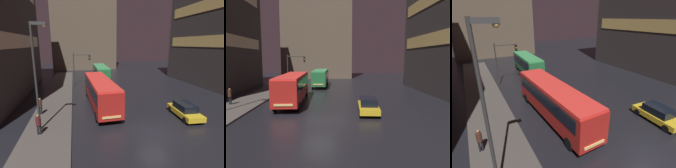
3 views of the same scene
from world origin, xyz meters
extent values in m
plane|color=black|center=(0.00, 0.00, 0.00)|extent=(120.00, 120.00, 0.00)
cube|color=#47423D|center=(-9.00, 10.00, 0.07)|extent=(4.00, 48.00, 0.15)
cube|color=#383333|center=(19.80, 15.19, 9.95)|extent=(10.00, 18.33, 19.90)
cube|color=#EAC66B|center=(14.85, 15.19, 7.81)|extent=(0.24, 15.58, 1.80)
cube|color=brown|center=(-3.26, 43.91, 12.76)|extent=(18.00, 12.00, 25.51)
cube|color=beige|center=(5.69, 43.91, 9.37)|extent=(0.24, 10.20, 1.80)
cube|color=#AD1E19|center=(-3.59, 7.68, 1.85)|extent=(2.85, 11.70, 2.60)
cube|color=black|center=(-3.59, 7.68, 2.40)|extent=(2.88, 10.77, 1.10)
cube|color=red|center=(-3.59, 7.68, 3.23)|extent=(2.80, 11.47, 0.16)
cube|color=#F4CC72|center=(-3.41, 1.85, 0.95)|extent=(1.74, 0.16, 0.20)
cylinder|color=black|center=(-2.31, 3.31, 0.50)|extent=(0.28, 1.01, 1.00)
cylinder|color=black|center=(-4.59, 3.24, 0.50)|extent=(0.28, 1.01, 1.00)
cylinder|color=black|center=(-2.60, 12.13, 0.50)|extent=(0.28, 1.01, 1.00)
cylinder|color=black|center=(-4.88, 12.06, 0.50)|extent=(0.28, 1.01, 1.00)
cube|color=#236B38|center=(-1.26, 22.44, 1.73)|extent=(2.59, 9.63, 2.35)
cube|color=black|center=(-1.26, 22.44, 2.15)|extent=(2.64, 8.86, 1.10)
cube|color=#399252|center=(-1.26, 22.44, 2.98)|extent=(2.54, 9.43, 0.16)
cube|color=#F4CC72|center=(-1.37, 17.63, 0.95)|extent=(1.67, 0.14, 0.20)
cylinder|color=black|center=(-0.25, 19.02, 0.50)|extent=(0.27, 1.01, 1.00)
cylinder|color=black|center=(-2.43, 19.07, 0.50)|extent=(0.27, 1.01, 1.00)
cylinder|color=black|center=(-0.10, 25.80, 0.50)|extent=(0.27, 1.01, 1.00)
cylinder|color=black|center=(-2.27, 25.85, 0.50)|extent=(0.27, 1.01, 1.00)
cube|color=gold|center=(4.47, 2.49, 0.55)|extent=(2.09, 4.52, 0.50)
cube|color=black|center=(4.47, 2.49, 1.14)|extent=(1.68, 2.52, 0.68)
cylinder|color=black|center=(3.55, 1.05, 0.32)|extent=(0.24, 0.65, 0.64)
cylinder|color=black|center=(5.38, 3.94, 0.32)|extent=(0.24, 0.65, 0.64)
cylinder|color=black|center=(3.76, 4.05, 0.32)|extent=(0.24, 0.65, 0.64)
cylinder|color=black|center=(-10.28, 6.02, 0.57)|extent=(0.14, 0.14, 0.85)
cylinder|color=black|center=(-10.10, 6.02, 0.57)|extent=(0.14, 0.14, 0.85)
cylinder|color=#422319|center=(-10.19, 6.02, 1.35)|extent=(0.53, 0.53, 0.71)
sphere|color=#8C664C|center=(-10.19, 6.02, 1.82)|extent=(0.22, 0.22, 0.22)
cylinder|color=#2D2D2D|center=(-6.59, 19.18, 2.92)|extent=(0.16, 0.16, 5.83)
cylinder|color=#2D2D2D|center=(-5.18, 19.18, 5.53)|extent=(2.83, 0.12, 0.12)
cube|color=black|center=(-3.76, 19.18, 5.03)|extent=(0.30, 0.24, 0.90)
sphere|color=#390706|center=(-3.76, 19.04, 5.31)|extent=(0.18, 0.18, 0.18)
sphere|color=gold|center=(-3.76, 19.04, 5.03)|extent=(0.18, 0.18, 0.18)
sphere|color=black|center=(-3.76, 19.04, 4.75)|extent=(0.18, 0.18, 0.18)
cylinder|color=#2D2D2D|center=(-9.65, 2.49, 4.63)|extent=(0.18, 0.18, 8.96)
cube|color=#383838|center=(-9.05, 2.49, 8.96)|extent=(1.10, 0.36, 0.24)
sphere|color=#F4CC72|center=(-8.65, 2.49, 8.81)|extent=(0.32, 0.32, 0.32)
camera|label=1|loc=(-6.50, -12.50, 7.44)|focal=28.00mm
camera|label=2|loc=(1.24, -17.75, 5.18)|focal=35.00mm
camera|label=3|loc=(-9.91, -5.49, 9.11)|focal=28.00mm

